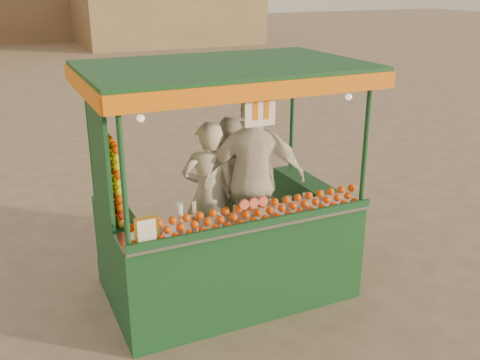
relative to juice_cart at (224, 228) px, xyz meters
name	(u,v)px	position (x,y,z in m)	size (l,w,h in m)	color
ground	(220,281)	(0.08, 0.30, -0.81)	(90.00, 90.00, 0.00)	brown
juice_cart	(224,228)	(0.00, 0.00, 0.00)	(2.76, 1.79, 2.51)	#103D20
vendor_left	(209,194)	(-0.03, 0.32, 0.28)	(0.66, 0.51, 1.60)	beige
vendor_middle	(230,182)	(0.33, 0.60, 0.26)	(0.96, 0.94, 1.56)	silver
vendor_right	(254,180)	(0.42, 0.13, 0.43)	(1.20, 0.77, 1.90)	white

